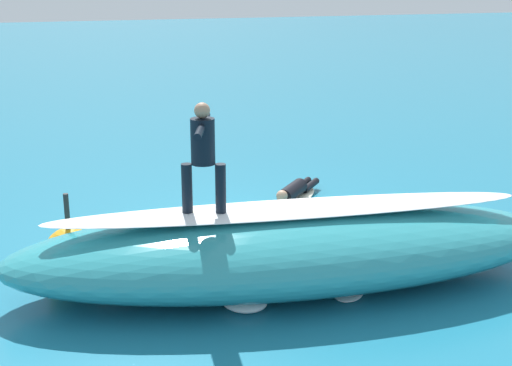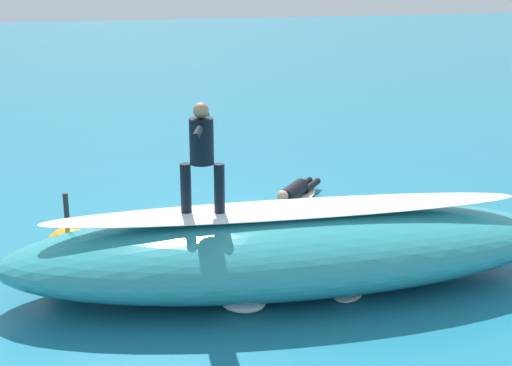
% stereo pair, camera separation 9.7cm
% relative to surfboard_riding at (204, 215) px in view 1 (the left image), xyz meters
% --- Properties ---
extents(ground_plane, '(120.00, 120.00, 0.00)m').
position_rel_surfboard_riding_xyz_m(ground_plane, '(-1.85, -2.12, -1.17)').
color(ground_plane, teal).
extents(wave_crest, '(8.43, 3.55, 1.13)m').
position_rel_surfboard_riding_xyz_m(wave_crest, '(-1.22, 0.15, -0.60)').
color(wave_crest, teal).
rests_on(wave_crest, ground_plane).
extents(wave_foam_lip, '(7.01, 1.75, 0.08)m').
position_rel_surfboard_riding_xyz_m(wave_foam_lip, '(-1.22, 0.15, 0.00)').
color(wave_foam_lip, white).
rests_on(wave_foam_lip, wave_crest).
extents(surfboard_riding, '(1.96, 1.08, 0.08)m').
position_rel_surfboard_riding_xyz_m(surfboard_riding, '(0.00, 0.00, 0.00)').
color(surfboard_riding, '#EAE5C6').
rests_on(surfboard_riding, wave_crest).
extents(surfer_riding, '(0.59, 1.41, 1.55)m').
position_rel_surfboard_riding_xyz_m(surfer_riding, '(0.00, 0.00, 0.94)').
color(surfer_riding, black).
rests_on(surfer_riding, surfboard_riding).
extents(surfboard_paddling, '(1.82, 1.90, 0.09)m').
position_rel_surfboard_riding_xyz_m(surfboard_paddling, '(-2.65, -3.40, -1.12)').
color(surfboard_paddling, '#EAE5C6').
rests_on(surfboard_paddling, ground_plane).
extents(surfer_paddling, '(1.39, 1.47, 0.33)m').
position_rel_surfboard_riding_xyz_m(surfer_paddling, '(-2.75, -3.50, -0.94)').
color(surfer_paddling, black).
rests_on(surfer_paddling, surfboard_paddling).
extents(buoy_marker, '(0.77, 0.77, 1.31)m').
position_rel_surfboard_riding_xyz_m(buoy_marker, '(1.80, -1.16, -0.78)').
color(buoy_marker, orange).
rests_on(buoy_marker, ground_plane).
extents(foam_patch_near, '(0.63, 0.60, 0.11)m').
position_rel_surfboard_riding_xyz_m(foam_patch_near, '(0.06, -0.47, -1.12)').
color(foam_patch_near, white).
rests_on(foam_patch_near, ground_plane).
extents(foam_patch_mid, '(0.74, 0.78, 0.08)m').
position_rel_surfboard_riding_xyz_m(foam_patch_mid, '(-1.90, 0.76, -1.13)').
color(foam_patch_mid, white).
rests_on(foam_patch_mid, ground_plane).
extents(foam_patch_far, '(0.84, 0.85, 0.18)m').
position_rel_surfboard_riding_xyz_m(foam_patch_far, '(-0.37, 0.68, -1.08)').
color(foam_patch_far, white).
rests_on(foam_patch_far, ground_plane).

